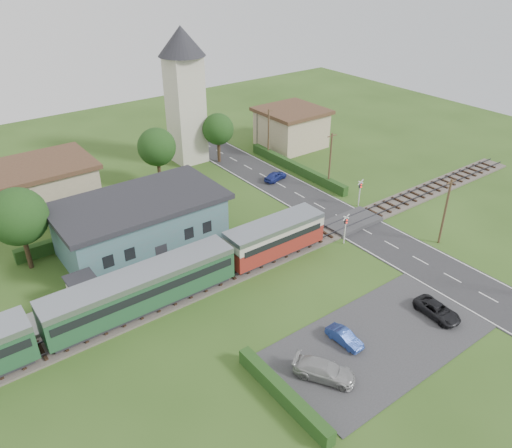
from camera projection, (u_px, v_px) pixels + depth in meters
ground at (293, 263)px, 47.10m from camera, size 120.00×120.00×0.00m
railway_track at (279, 253)px, 48.44m from camera, size 76.00×3.20×0.49m
road at (365, 231)px, 52.28m from camera, size 6.00×70.00×0.05m
car_park at (380, 340)px, 37.94m from camera, size 17.00×9.00×0.08m
crossing_deck at (352, 222)px, 53.58m from camera, size 6.20×3.40×0.45m
platform at (172, 272)px, 45.43m from camera, size 30.00×3.00×0.45m
equipment_hut at (83, 291)px, 40.52m from camera, size 2.30×2.30×2.55m
station_building at (141, 223)px, 48.25m from camera, size 16.00×9.00×5.30m
train at (104, 304)px, 38.39m from camera, size 43.20×2.90×3.40m
church_tower at (184, 86)px, 64.16m from camera, size 6.00×6.00×17.60m
house_west at (45, 186)px, 55.37m from camera, size 10.80×8.80×5.50m
house_east at (291, 127)px, 72.83m from camera, size 8.80×8.80×5.50m
hedge_carpark at (283, 394)px, 32.73m from camera, size 0.80×9.00×1.20m
hedge_roadside at (296, 168)px, 65.33m from camera, size 0.80×18.00×1.20m
hedge_station at (125, 223)px, 52.40m from camera, size 22.00×0.80×1.30m
tree_a at (18, 217)px, 43.82m from camera, size 5.20×5.20×8.00m
tree_b at (157, 147)px, 59.62m from camera, size 4.60×4.60×7.34m
tree_c at (218, 129)px, 66.38m from camera, size 4.20×4.20×6.78m
utility_pole_b at (445, 211)px, 48.50m from camera, size 1.40×0.22×7.00m
utility_pole_c at (330, 160)px, 59.65m from camera, size 1.40×0.22×7.00m
utility_pole_d at (268, 133)px, 68.02m from camera, size 1.40×0.22×7.00m
crossing_signal_near at (346, 225)px, 49.08m from camera, size 0.84×0.28×3.28m
crossing_signal_far at (360, 189)px, 56.17m from camera, size 0.84×0.28×3.28m
streetlamp_east at (257, 126)px, 72.73m from camera, size 0.30×0.30×5.15m
car_on_road at (275, 176)px, 63.02m from camera, size 3.55×2.06×1.13m
car_park_blue at (344, 337)px, 37.42m from camera, size 1.22×3.14×1.02m
car_park_silver at (324, 371)px, 34.36m from camera, size 3.81×4.64×1.27m
car_park_dark at (437, 310)px, 40.11m from camera, size 2.06×4.02×1.09m
pedestrian_near at (227, 238)px, 48.48m from camera, size 0.63×0.43×1.69m
pedestrian_far at (116, 281)px, 42.41m from camera, size 0.93×1.02×1.70m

